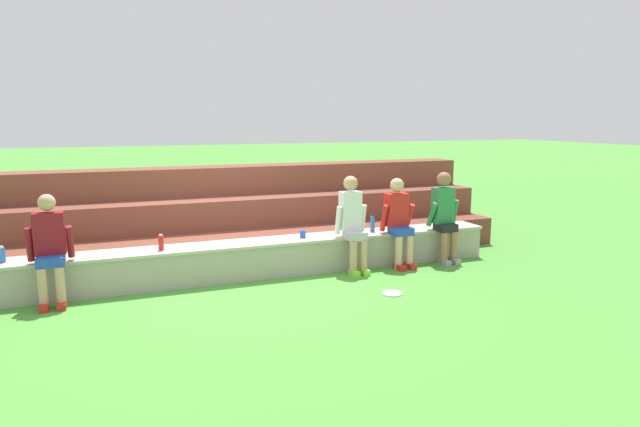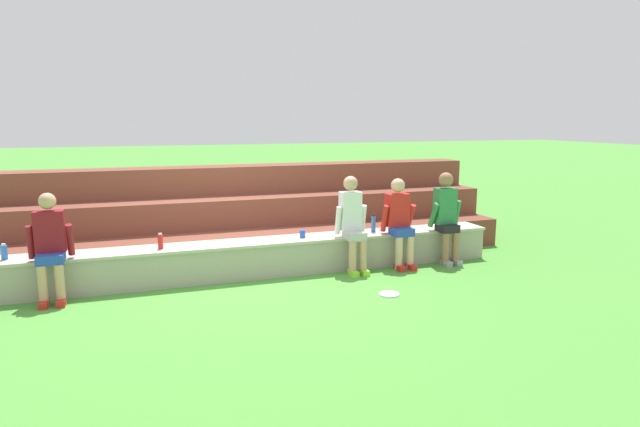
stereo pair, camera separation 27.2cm
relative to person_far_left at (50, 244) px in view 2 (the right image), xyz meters
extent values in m
plane|color=#4C9338|center=(2.42, 0.03, -0.73)|extent=(80.00, 80.00, 0.00)
cube|color=#A8A08E|center=(2.42, 0.28, -0.47)|extent=(7.85, 0.52, 0.51)
cube|color=#BCB39F|center=(2.42, 0.28, -0.23)|extent=(7.89, 0.56, 0.04)
cube|color=brown|center=(2.42, 1.02, -0.49)|extent=(9.39, 0.61, 0.48)
cube|color=brown|center=(2.42, 1.64, -0.25)|extent=(9.39, 0.61, 0.96)
cube|color=brown|center=(2.42, 2.25, -0.01)|extent=(9.39, 0.61, 1.43)
cylinder|color=tan|center=(-0.10, -0.17, -0.47)|extent=(0.11, 0.11, 0.51)
cylinder|color=tan|center=(0.10, -0.17, -0.47)|extent=(0.11, 0.11, 0.51)
cube|color=red|center=(-0.10, -0.21, -0.69)|extent=(0.10, 0.22, 0.08)
cube|color=red|center=(0.10, -0.21, -0.69)|extent=(0.10, 0.22, 0.08)
cube|color=#2347B2|center=(0.00, -0.05, -0.16)|extent=(0.31, 0.31, 0.12)
cube|color=maroon|center=(0.00, 0.07, 0.15)|extent=(0.35, 0.20, 0.52)
sphere|color=tan|center=(0.00, 0.07, 0.53)|extent=(0.20, 0.20, 0.20)
cylinder|color=maroon|center=(-0.22, 0.05, 0.03)|extent=(0.08, 0.15, 0.43)
cylinder|color=maroon|center=(0.22, 0.05, 0.03)|extent=(0.08, 0.20, 0.43)
cylinder|color=tan|center=(3.96, -0.19, -0.47)|extent=(0.11, 0.11, 0.51)
cylinder|color=tan|center=(4.12, -0.19, -0.47)|extent=(0.11, 0.11, 0.51)
cube|color=#8CD833|center=(3.96, -0.23, -0.69)|extent=(0.10, 0.22, 0.08)
cube|color=#8CD833|center=(4.12, -0.23, -0.69)|extent=(0.10, 0.22, 0.08)
cube|color=#B2B2B7|center=(4.04, -0.06, -0.16)|extent=(0.27, 0.32, 0.12)
cube|color=white|center=(4.04, 0.12, 0.18)|extent=(0.30, 0.20, 0.57)
sphere|color=tan|center=(4.04, 0.12, 0.59)|extent=(0.21, 0.21, 0.21)
cylinder|color=white|center=(3.84, 0.10, 0.05)|extent=(0.08, 0.16, 0.43)
cylinder|color=white|center=(4.24, 0.10, 0.05)|extent=(0.08, 0.15, 0.43)
cylinder|color=#DBAD89|center=(4.73, -0.15, -0.47)|extent=(0.11, 0.11, 0.51)
cylinder|color=#DBAD89|center=(4.92, -0.15, -0.47)|extent=(0.11, 0.11, 0.51)
cube|color=red|center=(4.73, -0.19, -0.69)|extent=(0.10, 0.22, 0.08)
cube|color=red|center=(4.92, -0.19, -0.69)|extent=(0.10, 0.22, 0.08)
cube|color=#2347B2|center=(4.82, -0.04, -0.16)|extent=(0.31, 0.29, 0.12)
cube|color=red|center=(4.82, 0.12, 0.14)|extent=(0.34, 0.20, 0.51)
sphere|color=#DBAD89|center=(4.82, 0.12, 0.52)|extent=(0.21, 0.21, 0.21)
cylinder|color=red|center=(4.60, 0.10, 0.03)|extent=(0.08, 0.19, 0.43)
cylinder|color=red|center=(5.04, 0.10, 0.03)|extent=(0.08, 0.25, 0.42)
cylinder|color=#996B4C|center=(5.54, -0.15, -0.47)|extent=(0.11, 0.11, 0.51)
cylinder|color=#996B4C|center=(5.71, -0.15, -0.47)|extent=(0.11, 0.11, 0.51)
cube|color=#99999E|center=(5.54, -0.19, -0.69)|extent=(0.10, 0.22, 0.08)
cube|color=#99999E|center=(5.71, -0.19, -0.69)|extent=(0.10, 0.22, 0.08)
cube|color=black|center=(5.62, -0.04, -0.16)|extent=(0.29, 0.28, 0.12)
cube|color=#2D7F47|center=(5.62, 0.06, 0.17)|extent=(0.32, 0.20, 0.57)
sphere|color=#996B4C|center=(5.62, 0.06, 0.59)|extent=(0.23, 0.23, 0.23)
cylinder|color=#2D7F47|center=(5.41, 0.04, 0.05)|extent=(0.08, 0.25, 0.41)
cylinder|color=#2D7F47|center=(5.83, 0.04, 0.05)|extent=(0.08, 0.16, 0.43)
cylinder|color=blue|center=(-0.57, 0.29, -0.12)|extent=(0.08, 0.08, 0.18)
cylinder|color=white|center=(-0.57, 0.29, -0.02)|extent=(0.05, 0.05, 0.02)
cylinder|color=blue|center=(4.51, 0.31, -0.09)|extent=(0.07, 0.07, 0.25)
cylinder|color=black|center=(4.51, 0.31, 0.05)|extent=(0.04, 0.04, 0.02)
cylinder|color=red|center=(1.31, 0.24, -0.12)|extent=(0.07, 0.07, 0.20)
cylinder|color=white|center=(1.31, 0.24, -0.01)|extent=(0.04, 0.04, 0.02)
cylinder|color=red|center=(5.93, 0.26, -0.16)|extent=(0.08, 0.08, 0.11)
cylinder|color=blue|center=(3.34, 0.27, -0.16)|extent=(0.09, 0.09, 0.11)
cylinder|color=white|center=(4.07, -1.17, -0.72)|extent=(0.27, 0.27, 0.02)
camera|label=1|loc=(0.75, -7.15, 1.53)|focal=30.47mm
camera|label=2|loc=(1.00, -7.24, 1.53)|focal=30.47mm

